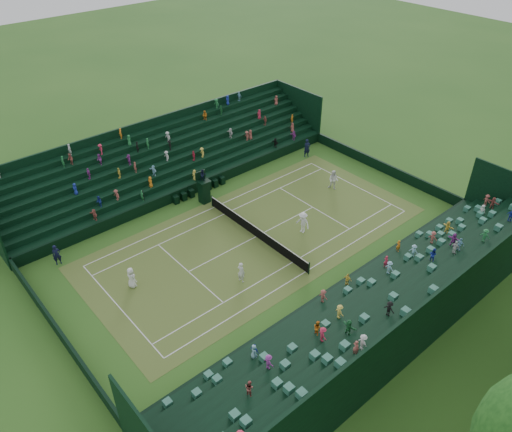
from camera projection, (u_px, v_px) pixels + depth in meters
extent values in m
plane|color=#2B5C1D|center=(256.00, 237.00, 39.26)|extent=(160.00, 160.00, 0.00)
cube|color=#407125|center=(256.00, 237.00, 39.26)|extent=(12.97, 26.77, 0.01)
cube|color=black|center=(383.00, 167.00, 47.45)|extent=(17.17, 0.20, 1.00)
cube|color=black|center=(59.00, 333.00, 30.49)|extent=(17.17, 0.20, 1.00)
cube|color=black|center=(338.00, 289.00, 33.69)|extent=(0.20, 31.77, 1.00)
cube|color=black|center=(194.00, 188.00, 44.26)|extent=(0.20, 31.77, 1.00)
cube|color=black|center=(343.00, 293.00, 33.37)|extent=(0.80, 32.00, 1.00)
cube|color=black|center=(353.00, 296.00, 32.75)|extent=(0.80, 32.00, 1.45)
cube|color=black|center=(363.00, 301.00, 32.12)|extent=(0.80, 32.00, 1.90)
cube|color=black|center=(373.00, 305.00, 31.49)|extent=(0.80, 32.00, 2.35)
cube|color=black|center=(384.00, 309.00, 30.87)|extent=(0.80, 32.00, 2.80)
cube|color=black|center=(395.00, 314.00, 30.24)|extent=(0.80, 32.00, 3.25)
cube|color=black|center=(407.00, 319.00, 29.61)|extent=(0.80, 32.00, 3.70)
cube|color=black|center=(419.00, 324.00, 28.99)|extent=(0.80, 32.00, 4.15)
cube|color=black|center=(428.00, 324.00, 28.46)|extent=(0.20, 32.00, 4.90)
cube|color=black|center=(191.00, 186.00, 44.57)|extent=(0.80, 32.00, 1.00)
cube|color=black|center=(185.00, 181.00, 44.94)|extent=(0.80, 32.00, 1.45)
cube|color=black|center=(180.00, 175.00, 45.31)|extent=(0.80, 32.00, 1.90)
cube|color=black|center=(175.00, 170.00, 45.68)|extent=(0.80, 32.00, 2.35)
cube|color=black|center=(170.00, 164.00, 46.05)|extent=(0.80, 32.00, 2.80)
cube|color=black|center=(165.00, 159.00, 46.42)|extent=(0.80, 32.00, 3.25)
cube|color=black|center=(161.00, 154.00, 46.79)|extent=(0.80, 32.00, 3.70)
cube|color=black|center=(156.00, 148.00, 47.16)|extent=(0.80, 32.00, 4.15)
cube|color=black|center=(153.00, 143.00, 47.25)|extent=(0.20, 32.00, 4.90)
cylinder|color=black|center=(212.00, 201.00, 42.56)|extent=(0.10, 0.10, 1.06)
cylinder|color=black|center=(309.00, 268.00, 35.35)|extent=(0.10, 0.10, 1.06)
cube|color=black|center=(256.00, 232.00, 39.00)|extent=(11.57, 0.02, 0.86)
cube|color=white|center=(256.00, 227.00, 38.73)|extent=(11.57, 0.04, 0.07)
cube|color=black|center=(204.00, 192.00, 42.82)|extent=(0.79, 0.79, 2.03)
cube|color=black|center=(203.00, 181.00, 42.21)|extent=(1.01, 1.01, 0.11)
cube|color=black|center=(200.00, 175.00, 42.23)|extent=(0.09, 1.01, 0.79)
imported|color=black|center=(203.00, 175.00, 41.87)|extent=(0.54, 0.61, 1.05)
cube|color=black|center=(176.00, 200.00, 43.00)|extent=(0.45, 0.45, 0.72)
cube|color=black|center=(174.00, 194.00, 42.88)|extent=(0.05, 0.45, 0.45)
cube|color=black|center=(184.00, 196.00, 43.43)|extent=(0.45, 0.45, 0.72)
cube|color=black|center=(182.00, 191.00, 43.31)|extent=(0.05, 0.45, 0.45)
cube|color=black|center=(191.00, 193.00, 43.86)|extent=(0.45, 0.45, 0.72)
cube|color=black|center=(190.00, 188.00, 43.74)|extent=(0.05, 0.45, 0.45)
cube|color=black|center=(208.00, 186.00, 44.82)|extent=(0.45, 0.45, 0.72)
cube|color=black|center=(206.00, 181.00, 44.70)|extent=(0.05, 0.45, 0.45)
cube|color=black|center=(215.00, 183.00, 45.24)|extent=(0.45, 0.45, 0.72)
cube|color=black|center=(213.00, 178.00, 45.13)|extent=(0.05, 0.45, 0.45)
cube|color=black|center=(222.00, 180.00, 45.67)|extent=(0.45, 0.45, 0.72)
cube|color=black|center=(220.00, 175.00, 45.55)|extent=(0.05, 0.45, 0.45)
imported|color=white|center=(131.00, 278.00, 34.12)|extent=(0.90, 0.70, 1.63)
imported|color=silver|center=(241.00, 272.00, 34.57)|extent=(0.67, 0.50, 1.66)
imported|color=white|center=(333.00, 180.00, 44.64)|extent=(1.09, 0.98, 1.83)
imported|color=white|center=(303.00, 223.00, 39.27)|extent=(1.28, 0.85, 1.84)
imported|color=black|center=(307.00, 148.00, 49.67)|extent=(0.62, 0.79, 1.90)
imported|color=black|center=(57.00, 255.00, 36.14)|extent=(0.49, 0.66, 1.64)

